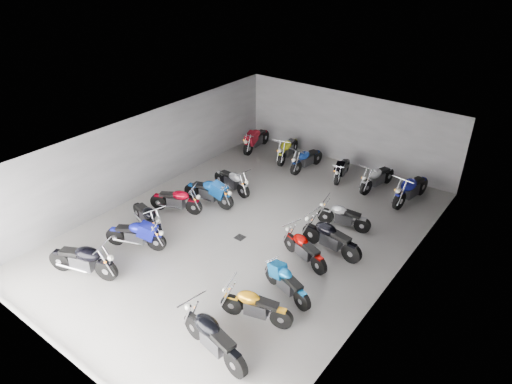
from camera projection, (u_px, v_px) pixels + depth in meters
ground at (249, 231)px, 15.86m from camera, size 14.00×14.00×0.00m
wall_back at (347, 129)px, 19.94m from camera, size 10.00×0.10×3.20m
wall_left at (147, 153)px, 17.71m from camera, size 0.10×14.00×3.20m
wall_right at (393, 245)px, 12.45m from camera, size 0.10×14.00×3.20m
ceiling at (248, 146)px, 14.29m from camera, size 10.00×14.00×0.04m
drain_grate at (240, 237)px, 15.51m from camera, size 0.32×0.32×0.01m
motorcycle_left_a at (83, 260)px, 13.54m from camera, size 2.23×0.93×1.02m
motorcycle_left_b at (136, 235)px, 14.79m from camera, size 1.96×0.99×0.92m
motorcycle_left_c at (147, 217)px, 15.71m from camera, size 2.06×0.72×0.92m
motorcycle_left_d at (176, 200)px, 16.74m from camera, size 1.94×0.89×0.90m
motorcycle_left_e at (209, 192)px, 17.20m from camera, size 2.17×0.52×0.96m
motorcycle_left_f at (232, 181)px, 18.09m from camera, size 2.01×0.52×0.89m
motorcycle_right_a at (213, 338)px, 10.94m from camera, size 2.28×0.59×1.01m
motorcycle_right_b at (255, 306)px, 11.96m from camera, size 1.99×0.69×0.89m
motorcycle_right_c at (286, 282)px, 12.82m from camera, size 1.87×0.69×0.85m
motorcycle_right_d at (304, 249)px, 14.17m from camera, size 1.92×0.76×0.87m
motorcycle_right_e at (331, 238)px, 14.58m from camera, size 2.22×0.49×0.98m
motorcycle_right_f at (343, 216)px, 15.84m from camera, size 1.90×0.51×0.84m
motorcycle_back_a at (256, 139)px, 21.65m from camera, size 0.52×2.22×0.98m
motorcycle_back_b at (288, 149)px, 20.68m from camera, size 0.64×2.17×0.96m
motorcycle_back_c at (306, 159)px, 19.80m from camera, size 0.47×2.08×0.91m
motorcycle_back_d at (342, 169)px, 19.08m from camera, size 0.53×1.87×0.83m
motorcycle_back_e at (377, 178)px, 18.26m from camera, size 0.59×2.12×0.94m
motorcycle_back_f at (411, 189)px, 17.34m from camera, size 0.59×2.32×1.02m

